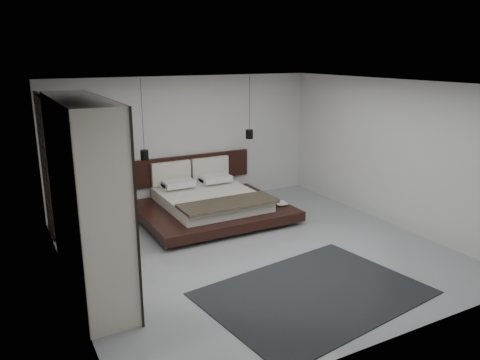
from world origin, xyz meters
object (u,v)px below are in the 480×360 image
bed (210,203)px  wardrobe (86,197)px  rug (314,293)px  lattice_screen (45,166)px  pendant_right (249,134)px  pendant_left (144,154)px

bed → wardrobe: wardrobe is taller
bed → rug: 3.62m
lattice_screen → pendant_right: pendant_right is taller
pendant_left → rug: size_ratio=0.53×
bed → pendant_right: bearing=21.4°
lattice_screen → bed: size_ratio=0.91×
pendant_right → rug: 4.53m
pendant_left → pendant_right: (2.36, 0.00, 0.22)m
bed → pendant_left: bearing=158.6°
pendant_left → wardrobe: pendant_left is taller
wardrobe → lattice_screen: bearing=95.9°
pendant_right → rug: pendant_right is taller
pendant_left → wardrobe: (-1.56, -2.37, 0.01)m
pendant_right → rug: bearing=-107.1°
lattice_screen → bed: lattice_screen is taller
bed → pendant_right: pendant_right is taller
lattice_screen → pendant_left: pendant_left is taller
bed → rug: (-0.07, -3.60, -0.29)m
lattice_screen → bed: (2.99, -0.55, -1.01)m
pendant_left → bed: bearing=-21.4°
pendant_right → rug: (-1.25, -4.07, -1.55)m
bed → lattice_screen: bearing=169.7°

